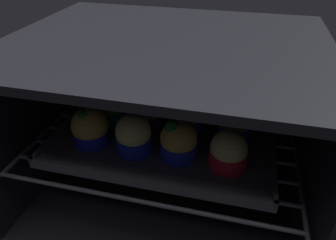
{
  "coord_description": "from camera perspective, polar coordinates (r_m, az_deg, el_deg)",
  "views": [
    {
      "loc": [
        13.96,
        -31.85,
        54.0
      ],
      "look_at": [
        0.0,
        23.5,
        17.14
      ],
      "focal_mm": 33.53,
      "sensor_mm": 36.0,
      "label": 1
    }
  ],
  "objects": [
    {
      "name": "oven_rack",
      "position": [
        0.69,
        -0.31,
        -3.14
      ],
      "size": [
        54.8,
        42.0,
        0.8
      ],
      "color": "#51515B",
      "rests_on": "oven_cavity"
    },
    {
      "name": "muffin_row0_col3",
      "position": [
        0.58,
        10.93,
        -5.63
      ],
      "size": [
        7.09,
        7.09,
        7.44
      ],
      "color": "red",
      "rests_on": "baking_tray"
    },
    {
      "name": "muffin_row2_col1",
      "position": [
        0.76,
        -1.74,
        4.98
      ],
      "size": [
        7.09,
        7.09,
        7.81
      ],
      "color": "#1928B7",
      "rests_on": "baking_tray"
    },
    {
      "name": "muffin_row0_col1",
      "position": [
        0.61,
        -6.27,
        -2.74
      ],
      "size": [
        7.09,
        7.09,
        8.09
      ],
      "color": "#1928B7",
      "rests_on": "baking_tray"
    },
    {
      "name": "muffin_row2_col3",
      "position": [
        0.73,
        12.52,
        3.43
      ],
      "size": [
        7.47,
        7.47,
        8.54
      ],
      "color": "#1928B7",
      "rests_on": "baking_tray"
    },
    {
      "name": "muffin_row1_col0",
      "position": [
        0.71,
        -10.4,
        2.53
      ],
      "size": [
        7.09,
        7.09,
        7.66
      ],
      "color": "#0C8C84",
      "rests_on": "baking_tray"
    },
    {
      "name": "muffin_row2_col2",
      "position": [
        0.74,
        5.21,
        4.35
      ],
      "size": [
        7.72,
        7.72,
        8.78
      ],
      "color": "red",
      "rests_on": "baking_tray"
    },
    {
      "name": "baking_tray",
      "position": [
        0.69,
        0.0,
        -1.72
      ],
      "size": [
        45.06,
        35.92,
        2.2
      ],
      "color": "#4C4C51",
      "rests_on": "oven_rack"
    },
    {
      "name": "muffin_row2_col0",
      "position": [
        0.78,
        -8.05,
        5.79
      ],
      "size": [
        7.78,
        7.78,
        8.11
      ],
      "color": "red",
      "rests_on": "baking_tray"
    },
    {
      "name": "muffin_row0_col0",
      "position": [
        0.65,
        -13.94,
        -1.39
      ],
      "size": [
        7.45,
        7.45,
        7.92
      ],
      "color": "#1928B7",
      "rests_on": "baking_tray"
    },
    {
      "name": "oven_cavity",
      "position": [
        0.7,
        0.55,
        1.08
      ],
      "size": [
        59.0,
        47.0,
        37.0
      ],
      "color": "black",
      "rests_on": "ground"
    },
    {
      "name": "muffin_row0_col2",
      "position": [
        0.59,
        1.92,
        -3.87
      ],
      "size": [
        7.09,
        7.09,
        8.32
      ],
      "color": "#1928B7",
      "rests_on": "baking_tray"
    },
    {
      "name": "muffin_row1_col1",
      "position": [
        0.68,
        -3.95,
        1.94
      ],
      "size": [
        7.77,
        7.77,
        8.47
      ],
      "color": "#7A238C",
      "rests_on": "baking_tray"
    },
    {
      "name": "muffin_row1_col2",
      "position": [
        0.66,
        4.0,
        0.79
      ],
      "size": [
        7.09,
        7.09,
        8.19
      ],
      "color": "#1928B7",
      "rests_on": "baking_tray"
    },
    {
      "name": "muffin_row1_col3",
      "position": [
        0.66,
        11.93,
        -0.37
      ],
      "size": [
        7.35,
        7.35,
        7.8
      ],
      "color": "#1928B7",
      "rests_on": "baking_tray"
    }
  ]
}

